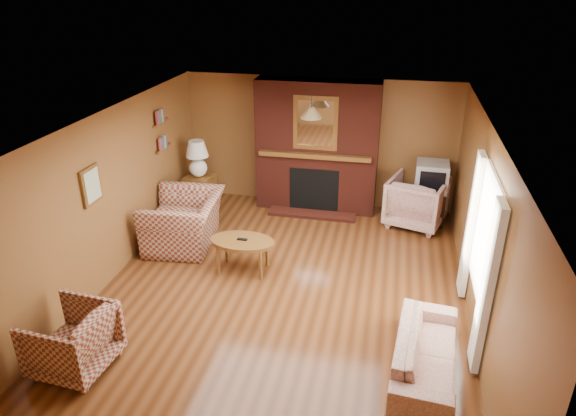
% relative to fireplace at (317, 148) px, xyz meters
% --- Properties ---
extents(floor, '(6.50, 6.50, 0.00)m').
position_rel_fireplace_xyz_m(floor, '(0.00, -2.98, -1.18)').
color(floor, '#46230F').
rests_on(floor, ground).
extents(ceiling, '(6.50, 6.50, 0.00)m').
position_rel_fireplace_xyz_m(ceiling, '(0.00, -2.98, 1.22)').
color(ceiling, silver).
rests_on(ceiling, wall_back).
extents(wall_back, '(6.50, 0.00, 6.50)m').
position_rel_fireplace_xyz_m(wall_back, '(0.00, 0.27, 0.02)').
color(wall_back, brown).
rests_on(wall_back, floor).
extents(wall_front, '(6.50, 0.00, 6.50)m').
position_rel_fireplace_xyz_m(wall_front, '(0.00, -6.23, 0.02)').
color(wall_front, brown).
rests_on(wall_front, floor).
extents(wall_left, '(0.00, 6.50, 6.50)m').
position_rel_fireplace_xyz_m(wall_left, '(-2.50, -2.98, 0.02)').
color(wall_left, brown).
rests_on(wall_left, floor).
extents(wall_right, '(0.00, 6.50, 6.50)m').
position_rel_fireplace_xyz_m(wall_right, '(2.50, -2.98, 0.02)').
color(wall_right, brown).
rests_on(wall_right, floor).
extents(fireplace, '(2.20, 0.82, 2.40)m').
position_rel_fireplace_xyz_m(fireplace, '(0.00, 0.00, 0.00)').
color(fireplace, '#4C1910').
rests_on(fireplace, floor).
extents(window_right, '(0.10, 1.85, 2.00)m').
position_rel_fireplace_xyz_m(window_right, '(2.45, -3.18, -0.06)').
color(window_right, beige).
rests_on(window_right, wall_right).
extents(bookshelf, '(0.09, 0.55, 0.71)m').
position_rel_fireplace_xyz_m(bookshelf, '(-2.44, -1.08, 0.48)').
color(bookshelf, brown).
rests_on(bookshelf, wall_left).
extents(botanical_print, '(0.05, 0.40, 0.50)m').
position_rel_fireplace_xyz_m(botanical_print, '(-2.47, -3.28, 0.37)').
color(botanical_print, brown).
rests_on(botanical_print, wall_left).
extents(pendant_light, '(0.36, 0.36, 0.48)m').
position_rel_fireplace_xyz_m(pendant_light, '(0.00, -0.68, 0.82)').
color(pendant_light, black).
rests_on(pendant_light, ceiling).
extents(plaid_loveseat, '(1.26, 1.40, 0.84)m').
position_rel_fireplace_xyz_m(plaid_loveseat, '(-1.85, -1.89, -0.76)').
color(plaid_loveseat, maroon).
rests_on(plaid_loveseat, floor).
extents(plaid_armchair, '(0.89, 0.87, 0.75)m').
position_rel_fireplace_xyz_m(plaid_armchair, '(-1.95, -4.87, -0.81)').
color(plaid_armchair, maroon).
rests_on(plaid_armchair, floor).
extents(floral_sofa, '(0.80, 1.72, 0.49)m').
position_rel_fireplace_xyz_m(floral_sofa, '(1.90, -4.09, -0.94)').
color(floral_sofa, beige).
rests_on(floral_sofa, floor).
extents(floral_armchair, '(1.17, 1.18, 0.87)m').
position_rel_fireplace_xyz_m(floral_armchair, '(1.84, -0.35, -0.75)').
color(floral_armchair, beige).
rests_on(floral_armchair, floor).
extents(coffee_table, '(0.96, 0.60, 0.53)m').
position_rel_fireplace_xyz_m(coffee_table, '(-0.70, -2.47, -0.73)').
color(coffee_table, brown).
rests_on(coffee_table, floor).
extents(side_table, '(0.54, 0.54, 0.66)m').
position_rel_fireplace_xyz_m(side_table, '(-2.10, -0.53, -0.85)').
color(side_table, brown).
rests_on(side_table, floor).
extents(table_lamp, '(0.41, 0.41, 0.68)m').
position_rel_fireplace_xyz_m(table_lamp, '(-2.10, -0.53, -0.14)').
color(table_lamp, white).
rests_on(table_lamp, side_table).
extents(tv_stand, '(0.58, 0.54, 0.61)m').
position_rel_fireplace_xyz_m(tv_stand, '(2.05, -0.18, -0.88)').
color(tv_stand, black).
rests_on(tv_stand, floor).
extents(crt_tv, '(0.56, 0.56, 0.50)m').
position_rel_fireplace_xyz_m(crt_tv, '(2.05, -0.19, -0.32)').
color(crt_tv, '#A5A8AD').
rests_on(crt_tv, tv_stand).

